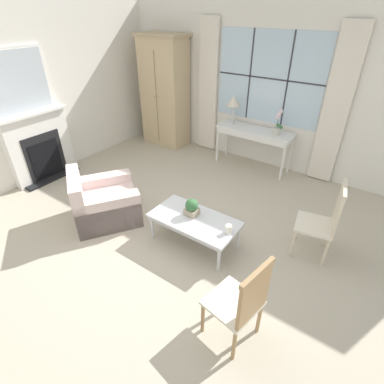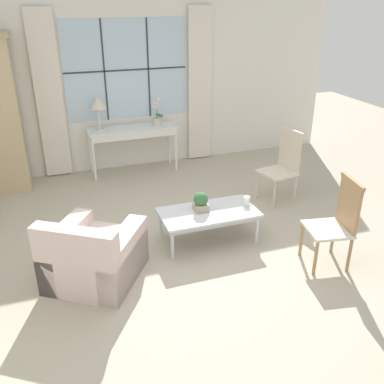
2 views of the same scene
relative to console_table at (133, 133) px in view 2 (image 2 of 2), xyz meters
name	(u,v)px [view 2 (image 2 of 2)]	position (x,y,z in m)	size (l,w,h in m)	color
ground_plane	(188,255)	(0.02, -2.71, -0.67)	(14.00, 14.00, 0.00)	#B2A893
wall_back_windowed	(127,84)	(0.02, 0.31, 0.73)	(7.20, 0.14, 2.80)	silver
console_table	(133,133)	(0.00, 0.00, 0.00)	(1.43, 0.46, 0.76)	white
table_lamp	(98,103)	(-0.51, 0.05, 0.50)	(0.26, 0.26, 0.53)	silver
potted_orchid	(157,115)	(0.41, -0.01, 0.25)	(0.17, 0.14, 0.45)	#BCB7AD
armchair_upholstered	(94,257)	(-1.02, -2.80, -0.41)	(1.18, 1.20, 0.77)	beige
side_chair_wooden	(284,162)	(1.77, -1.75, -0.10)	(0.52, 0.52, 1.03)	beige
accent_chair_wooden	(338,219)	(1.49, -3.36, -0.12)	(0.51, 0.51, 0.99)	beige
coffee_table	(208,214)	(0.36, -2.47, -0.32)	(1.15, 0.60, 0.39)	silver
potted_plant_small	(201,202)	(0.28, -2.42, -0.16)	(0.17, 0.17, 0.23)	tan
pillar_candle	(246,201)	(0.85, -2.47, -0.23)	(0.11, 0.11, 0.12)	silver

